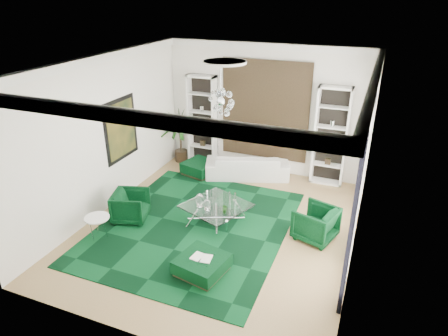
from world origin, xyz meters
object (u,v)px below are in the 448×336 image
at_px(armchair_right, 315,223).
at_px(coffee_table, 216,213).
at_px(ottoman_side, 200,168).
at_px(palm, 180,129).
at_px(sofa, 247,165).
at_px(armchair_left, 131,206).
at_px(side_table, 98,228).
at_px(ottoman_front, 202,265).

xyz_separation_m(armchair_right, coffee_table, (-2.32, -0.18, -0.16)).
xyz_separation_m(ottoman_side, palm, (-0.99, 0.68, 0.91)).
bearing_deg(sofa, palm, -27.20).
distance_m(armchair_left, side_table, 0.98).
relative_size(sofa, ottoman_side, 2.76).
bearing_deg(ottoman_side, side_table, -99.90).
height_order(armchair_right, palm, palm).
xyz_separation_m(coffee_table, ottoman_side, (-1.50, 2.30, -0.03)).
xyz_separation_m(armchair_left, coffee_table, (1.95, 0.66, -0.14)).
distance_m(armchair_left, armchair_right, 4.35).
distance_m(coffee_table, palm, 3.98).
height_order(armchair_right, side_table, armchair_right).
height_order(coffee_table, palm, palm).
relative_size(ottoman_side, ottoman_front, 0.99).
bearing_deg(side_table, armchair_left, 76.41).
height_order(sofa, coffee_table, sofa).
bearing_deg(armchair_left, palm, -8.49).
height_order(ottoman_side, ottoman_front, ottoman_side).
distance_m(coffee_table, ottoman_side, 2.74).
height_order(armchair_left, coffee_table, armchair_left).
relative_size(armchair_right, ottoman_side, 0.97).
distance_m(coffee_table, ottoman_front, 1.91).
bearing_deg(sofa, coffee_table, 72.92).
bearing_deg(ottoman_side, sofa, 15.58).
bearing_deg(palm, armchair_right, -30.27).
bearing_deg(side_table, palm, 93.77).
distance_m(armchair_left, ottoman_front, 2.71).
relative_size(ottoman_front, side_table, 1.63).
height_order(sofa, side_table, sofa).
height_order(ottoman_side, side_table, side_table).
relative_size(sofa, palm, 1.10).
height_order(coffee_table, side_table, side_table).
bearing_deg(ottoman_side, armchair_left, -98.71).
relative_size(armchair_left, ottoman_side, 0.92).
bearing_deg(coffee_table, ottoman_side, 123.09).
distance_m(sofa, ottoman_side, 1.43).
xyz_separation_m(sofa, side_table, (-2.05, -4.29, -0.09)).
distance_m(armchair_right, palm, 5.60).
relative_size(armchair_right, ottoman_front, 0.96).
bearing_deg(armchair_left, sofa, -45.36).
relative_size(coffee_table, palm, 0.60).
xyz_separation_m(coffee_table, palm, (-2.48, 2.98, 0.87)).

